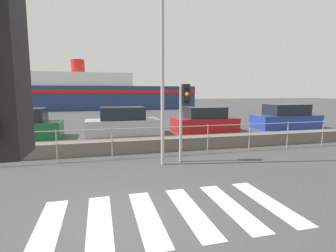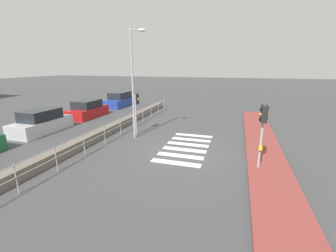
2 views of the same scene
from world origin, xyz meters
The scene contains 11 objects.
ground_plane centered at (0.00, 0.00, 0.00)m, with size 160.00×160.00×0.00m, color #424244.
sidewalk_brick centered at (0.00, -4.10, 0.06)m, with size 24.00×1.80×0.12m.
crosswalk centered at (0.88, 0.00, 0.00)m, with size 4.95×2.40×0.01m.
seawall centered at (0.00, 5.52, 0.27)m, with size 24.68×0.55×0.53m.
harbor_fence centered at (0.00, 4.64, 0.76)m, with size 22.25×0.04×1.16m.
traffic_light_near centered at (-0.98, -3.64, 2.23)m, with size 0.58×0.41×2.85m.
traffic_light_far centered at (2.39, 3.70, 1.97)m, with size 0.34×0.32×2.68m.
streetlamp centered at (1.60, 3.36, 3.99)m, with size 0.32×0.96×6.52m.
parked_car_silver centered at (0.85, 10.10, 0.67)m, with size 4.05×1.78×1.57m.
parked_car_red centered at (5.84, 10.10, 0.64)m, with size 3.89×1.86×1.50m.
parked_car_blue centered at (11.71, 10.10, 0.68)m, with size 4.43×1.84×1.59m.
Camera 2 is at (-10.76, -2.54, 4.41)m, focal length 24.00 mm.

